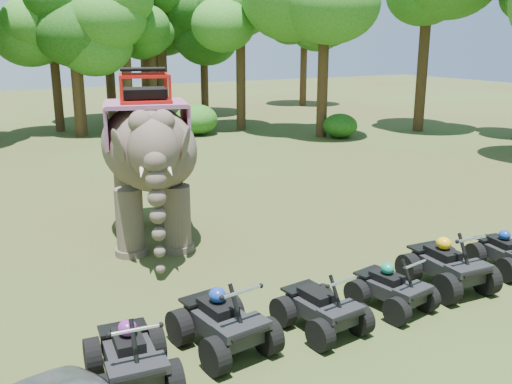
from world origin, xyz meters
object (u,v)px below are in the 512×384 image
(atv_2, at_px, (321,300))
(atv_5, at_px, (508,247))
(atv_0, at_px, (130,348))
(atv_4, at_px, (448,258))
(atv_3, at_px, (392,282))
(elephant, at_px, (148,157))
(atv_1, at_px, (223,313))

(atv_2, xyz_separation_m, atv_5, (5.46, 0.21, -0.02))
(atv_0, xyz_separation_m, atv_4, (7.12, 0.22, 0.04))
(atv_3, bearing_deg, atv_2, 171.81)
(atv_5, bearing_deg, elephant, 144.66)
(atv_2, distance_m, atv_4, 3.50)
(elephant, relative_size, atv_4, 2.90)
(atv_1, bearing_deg, atv_3, -11.17)
(atv_0, xyz_separation_m, atv_1, (1.74, 0.31, 0.03))
(elephant, height_order, atv_5, elephant)
(atv_0, height_order, atv_5, atv_0)
(atv_0, bearing_deg, atv_4, 7.93)
(atv_1, height_order, atv_5, atv_1)
(elephant, relative_size, atv_1, 2.94)
(atv_0, bearing_deg, atv_2, 6.38)
(atv_2, relative_size, atv_3, 1.05)
(elephant, distance_m, atv_5, 9.18)
(atv_3, distance_m, atv_5, 3.71)
(atv_0, bearing_deg, atv_5, 7.56)
(atv_3, xyz_separation_m, atv_4, (1.73, 0.17, 0.11))
(atv_0, height_order, atv_4, atv_4)
(atv_0, distance_m, atv_2, 3.63)
(atv_0, distance_m, atv_1, 1.77)
(elephant, bearing_deg, atv_4, -38.45)
(elephant, height_order, atv_4, elephant)
(atv_1, bearing_deg, atv_5, -7.76)
(atv_2, height_order, atv_3, atv_2)
(elephant, bearing_deg, atv_2, -65.25)
(atv_5, bearing_deg, atv_4, -171.69)
(elephant, distance_m, atv_1, 6.39)
(elephant, relative_size, atv_0, 3.06)
(atv_2, relative_size, atv_5, 1.03)
(atv_1, height_order, atv_2, atv_1)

